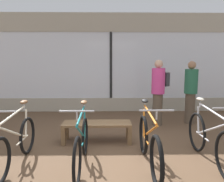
{
  "coord_description": "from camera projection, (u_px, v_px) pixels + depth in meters",
  "views": [
    {
      "loc": [
        -0.1,
        -3.4,
        1.66
      ],
      "look_at": [
        0.0,
        1.83,
        0.95
      ],
      "focal_mm": 35.0,
      "sensor_mm": 36.0,
      "label": 1
    }
  ],
  "objects": [
    {
      "name": "bicycle_center_right",
      "position": [
        149.0,
        143.0,
        3.43
      ],
      "size": [
        0.46,
        1.77,
        1.03
      ],
      "color": "black",
      "rests_on": "ground_plane"
    },
    {
      "name": "bicycle_center_left",
      "position": [
        82.0,
        144.0,
        3.42
      ],
      "size": [
        0.46,
        1.67,
        1.02
      ],
      "color": "black",
      "rests_on": "ground_plane"
    },
    {
      "name": "display_bench",
      "position": [
        97.0,
        126.0,
        4.5
      ],
      "size": [
        1.4,
        0.44,
        0.42
      ],
      "color": "brown",
      "rests_on": "ground_plane"
    },
    {
      "name": "bicycle_right",
      "position": [
        210.0,
        140.0,
        3.54
      ],
      "size": [
        0.46,
        1.8,
        1.04
      ],
      "color": "black",
      "rests_on": "ground_plane"
    },
    {
      "name": "bicycle_left",
      "position": [
        16.0,
        144.0,
        3.44
      ],
      "size": [
        0.46,
        1.7,
        1.01
      ],
      "color": "black",
      "rests_on": "ground_plane"
    },
    {
      "name": "customer_near_rack",
      "position": [
        191.0,
        91.0,
        5.82
      ],
      "size": [
        0.44,
        0.44,
        1.67
      ],
      "color": "brown",
      "rests_on": "ground_plane"
    },
    {
      "name": "shop_back_wall",
      "position": [
        111.0,
        62.0,
        7.14
      ],
      "size": [
        12.0,
        0.08,
        3.2
      ],
      "color": "#B2A893",
      "rests_on": "ground_plane"
    },
    {
      "name": "customer_by_window",
      "position": [
        158.0,
        90.0,
        5.66
      ],
      "size": [
        0.56,
        0.51,
        1.7
      ],
      "color": "brown",
      "rests_on": "ground_plane"
    },
    {
      "name": "ground_plane",
      "position": [
        114.0,
        163.0,
        3.59
      ],
      "size": [
        24.0,
        24.0,
        0.0
      ],
      "primitive_type": "plane",
      "color": "brown"
    }
  ]
}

